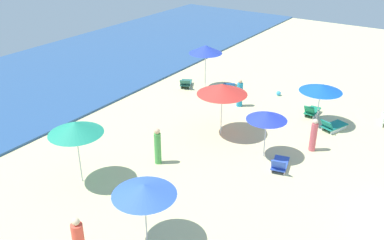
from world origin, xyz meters
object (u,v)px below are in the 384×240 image
Objects in this scene: umbrella_0 at (267,116)px; umbrella_7 at (206,49)px; umbrella_1 at (321,88)px; lounge_chair_7_0 at (186,83)px; lounge_chair_1_0 at (333,126)px; beachgoer_2 at (240,94)px; beachgoer_3 at (314,135)px; lounge_chair_1_1 at (312,111)px; umbrella_2 at (75,128)px; umbrella_3 at (144,190)px; beach_ball_0 at (279,93)px; lounge_chair_7_1 at (229,88)px; umbrella_5 at (222,89)px; lounge_chair_0_0 at (280,164)px; beachgoer_0 at (158,146)px.

umbrella_0 is 0.81× the size of umbrella_7.
umbrella_1 reaches higher than lounge_chair_7_0.
beachgoer_2 is (0.06, 5.42, 0.50)m from lounge_chair_1_0.
lounge_chair_7_0 is 0.94× the size of beachgoer_3.
umbrella_1 is 1.38× the size of lounge_chair_1_0.
umbrella_7 is (0.24, 7.05, 2.28)m from lounge_chair_1_1.
beachgoer_2 is (4.42, 3.61, -1.29)m from umbrella_0.
beachgoer_2 is at bearing -112.54° from umbrella_7.
umbrella_3 is at bearing -105.88° from umbrella_2.
beachgoer_3 is 5.71× the size of beach_ball_0.
umbrella_7 is 1.88× the size of lounge_chair_7_1.
umbrella_3 reaches higher than lounge_chair_1_1.
umbrella_5 reaches higher than lounge_chair_7_0.
umbrella_1 is at bearing -30.63° from umbrella_2.
lounge_chair_0_0 is 9.08m from lounge_chair_7_1.
umbrella_0 is at bearing -129.10° from beachgoer_2.
umbrella_1 is 4.59m from beach_ball_0.
umbrella_3 is 8.37m from umbrella_5.
umbrella_2 is at bearing 167.18° from beach_ball_0.
lounge_chair_1_1 is (6.11, 0.74, 0.01)m from lounge_chair_0_0.
lounge_chair_7_0 is 9.40m from beachgoer_0.
beach_ball_0 is (1.43, -4.39, -2.39)m from umbrella_7.
umbrella_1 is 8.98m from beachgoer_0.
umbrella_0 is at bearing 89.21° from lounge_chair_1_0.
umbrella_7 is 1.74× the size of beachgoer_2.
beach_ball_0 is (10.28, -1.27, -0.69)m from beachgoer_0.
lounge_chair_7_0 is 0.94× the size of beachgoer_2.
beachgoer_0 reaches higher than beachgoer_2.
lounge_chair_1_1 is 4.87× the size of beach_ball_0.
lounge_chair_1_0 is 1.10× the size of lounge_chair_7_1.
umbrella_2 is (-5.39, 6.40, 2.23)m from lounge_chair_0_0.
umbrella_5 is at bearing 59.19° from lounge_chair_1_0.
lounge_chair_7_0 is at bearing 177.01° from beachgoer_0.
beachgoer_2 is 5.88m from beachgoer_3.
beachgoer_0 is at bearing 75.67° from lounge_chair_1_0.
beachgoer_0 is (-2.51, 4.68, 0.59)m from lounge_chair_0_0.
beachgoer_0 is (-7.49, 5.44, 0.58)m from lounge_chair_1_0.
beach_ball_0 is (2.79, 4.17, -0.10)m from lounge_chair_1_0.
beach_ball_0 is (7.16, 2.37, -1.90)m from umbrella_0.
umbrella_1 is 5.19m from umbrella_5.
umbrella_0 is at bearing 118.68° from lounge_chair_7_0.
umbrella_2 reaches higher than umbrella_3.
lounge_chair_1_0 is 2.66m from beachgoer_3.
umbrella_7 is at bearing 39.41° from umbrella_5.
lounge_chair_1_0 is 9.74m from lounge_chair_7_0.
lounge_chair_7_1 is 5.24× the size of beach_ball_0.
lounge_chair_1_1 is 0.49× the size of umbrella_7.
umbrella_3 is 7.96× the size of beach_ball_0.
beach_ball_0 is at bearing -31.91° from beachgoer_3.
umbrella_0 is 1.40× the size of beachgoer_2.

